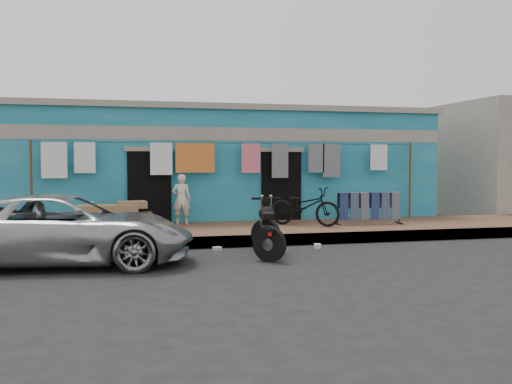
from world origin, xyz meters
name	(u,v)px	position (x,y,z in m)	size (l,w,h in m)	color
ground	(281,258)	(0.00, 0.00, 0.00)	(80.00, 80.00, 0.00)	black
sidewalk	(246,232)	(0.00, 3.00, 0.12)	(28.00, 3.00, 0.25)	brown
curb	(261,241)	(0.00, 1.55, 0.12)	(28.00, 0.10, 0.25)	gray
building	(218,166)	(0.00, 6.99, 1.69)	(12.20, 5.20, 3.36)	#1A7089
clothesline	(225,162)	(-0.28, 4.25, 1.81)	(10.06, 0.06, 2.10)	brown
car	(65,229)	(-3.90, 0.21, 0.64)	(2.08, 4.57, 1.29)	#A9A9AE
seated_person	(181,199)	(-1.43, 4.03, 0.88)	(0.46, 0.30, 1.27)	beige
bicycle	(305,202)	(1.48, 3.04, 0.83)	(0.64, 1.80, 1.16)	black
motorcycle	(267,227)	(-0.18, 0.33, 0.55)	(0.94, 1.79, 1.10)	black
charpoy	(116,215)	(-3.04, 3.61, 0.55)	(1.80, 0.86, 0.60)	brown
jeans_rack	(369,208)	(3.16, 2.96, 0.67)	(1.75, 0.42, 0.83)	black
litter_a	(217,249)	(-1.02, 1.20, 0.04)	(0.17, 0.13, 0.07)	silver
litter_b	(317,246)	(1.09, 1.00, 0.05)	(0.18, 0.14, 0.09)	silver
litter_c	(268,251)	(-0.08, 0.64, 0.04)	(0.18, 0.15, 0.07)	silver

